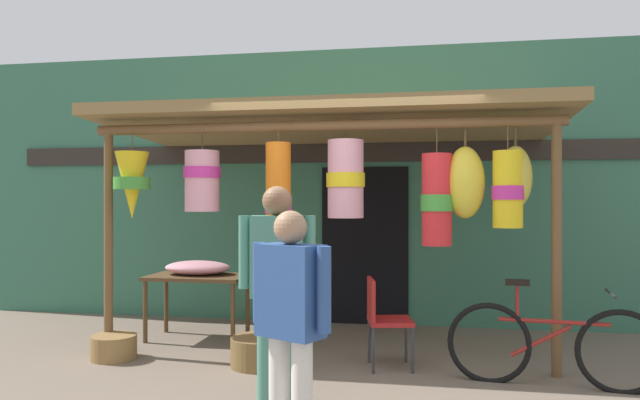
{
  "coord_description": "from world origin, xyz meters",
  "views": [
    {
      "loc": [
        0.73,
        -5.38,
        1.57
      ],
      "look_at": [
        -0.41,
        1.02,
        1.58
      ],
      "focal_mm": 32.97,
      "sensor_mm": 36.0,
      "label": 1
    }
  ],
  "objects_px": {
    "folding_chair": "(382,314)",
    "wicker_basket_by_table": "(260,352)",
    "display_table": "(198,283)",
    "flower_heap_on_table": "(199,268)",
    "wicker_basket_spare": "(114,347)",
    "customer_foreground": "(290,314)",
    "vendor_in_orange": "(277,275)",
    "parked_bicycle": "(552,346)"
  },
  "relations": [
    {
      "from": "folding_chair",
      "to": "wicker_basket_by_table",
      "type": "relative_size",
      "value": 1.51
    },
    {
      "from": "wicker_basket_spare",
      "to": "customer_foreground",
      "type": "distance_m",
      "value": 3.03
    },
    {
      "from": "folding_chair",
      "to": "flower_heap_on_table",
      "type": "bearing_deg",
      "value": 158.68
    },
    {
      "from": "vendor_in_orange",
      "to": "wicker_basket_spare",
      "type": "bearing_deg",
      "value": 153.0
    },
    {
      "from": "wicker_basket_spare",
      "to": "vendor_in_orange",
      "type": "distance_m",
      "value": 2.33
    },
    {
      "from": "wicker_basket_by_table",
      "to": "folding_chair",
      "type": "bearing_deg",
      "value": 6.9
    },
    {
      "from": "parked_bicycle",
      "to": "customer_foreground",
      "type": "height_order",
      "value": "customer_foreground"
    },
    {
      "from": "wicker_basket_spare",
      "to": "vendor_in_orange",
      "type": "height_order",
      "value": "vendor_in_orange"
    },
    {
      "from": "flower_heap_on_table",
      "to": "folding_chair",
      "type": "xyz_separation_m",
      "value": [
        2.16,
        -0.84,
        -0.3
      ]
    },
    {
      "from": "display_table",
      "to": "folding_chair",
      "type": "bearing_deg",
      "value": -20.03
    },
    {
      "from": "folding_chair",
      "to": "vendor_in_orange",
      "type": "xyz_separation_m",
      "value": [
        -0.73,
        -1.13,
        0.5
      ]
    },
    {
      "from": "wicker_basket_spare",
      "to": "parked_bicycle",
      "type": "height_order",
      "value": "parked_bicycle"
    },
    {
      "from": "display_table",
      "to": "parked_bicycle",
      "type": "xyz_separation_m",
      "value": [
        3.6,
        -1.09,
        -0.29
      ]
    },
    {
      "from": "folding_chair",
      "to": "vendor_in_orange",
      "type": "bearing_deg",
      "value": -122.82
    },
    {
      "from": "folding_chair",
      "to": "wicker_basket_by_table",
      "type": "height_order",
      "value": "folding_chair"
    },
    {
      "from": "flower_heap_on_table",
      "to": "display_table",
      "type": "bearing_deg",
      "value": -77.79
    },
    {
      "from": "wicker_basket_by_table",
      "to": "vendor_in_orange",
      "type": "distance_m",
      "value": 1.38
    },
    {
      "from": "display_table",
      "to": "parked_bicycle",
      "type": "height_order",
      "value": "parked_bicycle"
    },
    {
      "from": "flower_heap_on_table",
      "to": "wicker_basket_spare",
      "type": "distance_m",
      "value": 1.3
    },
    {
      "from": "customer_foreground",
      "to": "folding_chair",
      "type": "bearing_deg",
      "value": 78.68
    },
    {
      "from": "flower_heap_on_table",
      "to": "wicker_basket_spare",
      "type": "bearing_deg",
      "value": -116.37
    },
    {
      "from": "flower_heap_on_table",
      "to": "folding_chair",
      "type": "distance_m",
      "value": 2.33
    },
    {
      "from": "flower_heap_on_table",
      "to": "wicker_basket_by_table",
      "type": "xyz_separation_m",
      "value": [
        1.01,
        -0.98,
        -0.67
      ]
    },
    {
      "from": "display_table",
      "to": "vendor_in_orange",
      "type": "bearing_deg",
      "value": -53.49
    },
    {
      "from": "wicker_basket_by_table",
      "to": "customer_foreground",
      "type": "distance_m",
      "value": 2.18
    },
    {
      "from": "display_table",
      "to": "wicker_basket_spare",
      "type": "xyz_separation_m",
      "value": [
        -0.51,
        -0.93,
        -0.52
      ]
    },
    {
      "from": "folding_chair",
      "to": "wicker_basket_by_table",
      "type": "xyz_separation_m",
      "value": [
        -1.15,
        -0.14,
        -0.37
      ]
    },
    {
      "from": "wicker_basket_spare",
      "to": "flower_heap_on_table",
      "type": "bearing_deg",
      "value": 63.63
    },
    {
      "from": "wicker_basket_spare",
      "to": "vendor_in_orange",
      "type": "bearing_deg",
      "value": -27.0
    },
    {
      "from": "flower_heap_on_table",
      "to": "vendor_in_orange",
      "type": "height_order",
      "value": "vendor_in_orange"
    },
    {
      "from": "display_table",
      "to": "vendor_in_orange",
      "type": "relative_size",
      "value": 0.66
    },
    {
      "from": "vendor_in_orange",
      "to": "customer_foreground",
      "type": "distance_m",
      "value": 0.98
    },
    {
      "from": "wicker_basket_spare",
      "to": "customer_foreground",
      "type": "xyz_separation_m",
      "value": [
        2.24,
        -1.9,
        0.77
      ]
    },
    {
      "from": "folding_chair",
      "to": "wicker_basket_by_table",
      "type": "bearing_deg",
      "value": -173.1
    },
    {
      "from": "flower_heap_on_table",
      "to": "customer_foreground",
      "type": "xyz_separation_m",
      "value": [
        1.75,
        -2.89,
        0.08
      ]
    },
    {
      "from": "flower_heap_on_table",
      "to": "wicker_basket_spare",
      "type": "height_order",
      "value": "flower_heap_on_table"
    },
    {
      "from": "wicker_basket_spare",
      "to": "parked_bicycle",
      "type": "distance_m",
      "value": 4.11
    },
    {
      "from": "vendor_in_orange",
      "to": "parked_bicycle",
      "type": "bearing_deg",
      "value": 20.59
    },
    {
      "from": "vendor_in_orange",
      "to": "folding_chair",
      "type": "bearing_deg",
      "value": 57.18
    },
    {
      "from": "flower_heap_on_table",
      "to": "customer_foreground",
      "type": "relative_size",
      "value": 0.5
    },
    {
      "from": "wicker_basket_by_table",
      "to": "wicker_basket_spare",
      "type": "xyz_separation_m",
      "value": [
        -1.5,
        -0.01,
        -0.02
      ]
    },
    {
      "from": "display_table",
      "to": "wicker_basket_by_table",
      "type": "height_order",
      "value": "display_table"
    }
  ]
}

